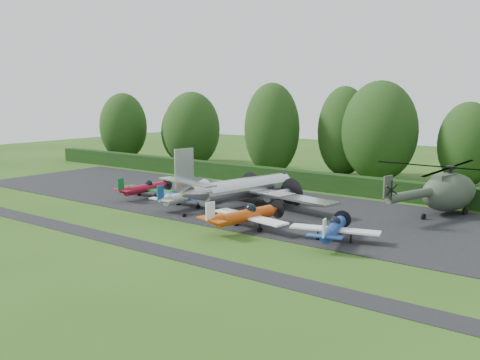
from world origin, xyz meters
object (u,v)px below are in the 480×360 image
Objects in this scene: transport_plane at (244,188)px; light_plane_orange at (245,216)px; light_plane_blue at (334,229)px; light_plane_red at (145,188)px; light_plane_white at (186,196)px; helicopter at (449,189)px.

transport_plane is 2.55× the size of light_plane_orange.
light_plane_red is at bearing -173.12° from light_plane_blue.
helicopter reaches higher than light_plane_white.
light_plane_white is at bearing -166.79° from helicopter.
helicopter is (27.17, 10.77, 1.29)m from light_plane_red.
light_plane_red is 0.99× the size of light_plane_blue.
transport_plane is 10.93m from light_plane_red.
light_plane_red is at bearing 154.14° from light_plane_orange.
light_plane_orange is 1.11× the size of light_plane_blue.
light_plane_white reaches higher than light_plane_blue.
helicopter reaches higher than light_plane_red.
light_plane_orange is at bearing -157.88° from light_plane_blue.
light_plane_blue reaches higher than light_plane_red.
light_plane_blue is at bearing -8.13° from light_plane_white.
transport_plane is 18.42m from helicopter.
light_plane_blue is (23.28, -3.56, 0.01)m from light_plane_red.
helicopter is at bearing 90.39° from light_plane_blue.
transport_plane reaches higher than helicopter.
light_plane_blue is at bearing -36.94° from transport_plane.
light_plane_orange is at bearing -15.68° from light_plane_red.
transport_plane is 2.70× the size of light_plane_white.
light_plane_blue is (7.27, 0.83, -0.12)m from light_plane_orange.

